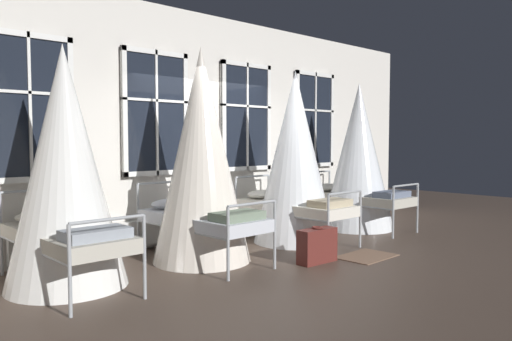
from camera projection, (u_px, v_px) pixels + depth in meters
name	position (u px, v px, depth m)	size (l,w,h in m)	color
ground	(254.00, 251.00, 7.06)	(19.24, 19.24, 0.00)	#4C3D33
back_wall_with_windows	(201.00, 128.00, 7.86)	(10.62, 0.10, 3.53)	silver
window_bank	(206.00, 165.00, 7.81)	(6.33, 0.10, 2.79)	black
cot_first	(65.00, 171.00, 5.27)	(1.27, 1.94, 2.58)	#9EA3A8
cot_second	(201.00, 159.00, 6.41)	(1.27, 1.95, 2.76)	#9EA3A8
cot_third	(295.00, 160.00, 7.64)	(1.27, 1.94, 2.63)	#9EA3A8
cot_fourth	(358.00, 159.00, 8.81)	(1.27, 1.94, 2.58)	#9EA3A8
rug_third	(366.00, 256.00, 6.71)	(0.80, 0.56, 0.01)	brown
suitcase_dark	(317.00, 246.00, 6.36)	(0.57, 0.23, 0.47)	#5B231E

